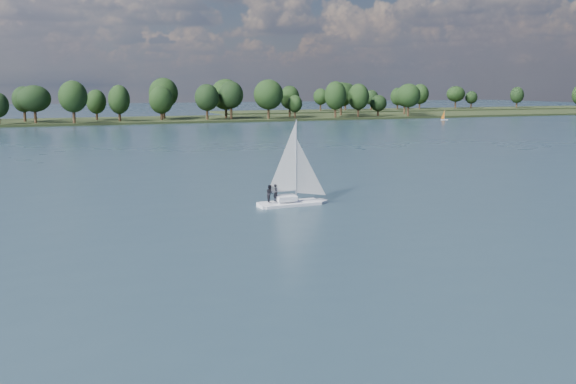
# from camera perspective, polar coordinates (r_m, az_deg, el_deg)

# --- Properties ---
(ground) EXTENTS (700.00, 700.00, 0.00)m
(ground) POSITION_cam_1_polar(r_m,az_deg,el_deg) (124.85, -9.13, 3.51)
(ground) COLOR #233342
(ground) RESTS_ON ground
(far_shore) EXTENTS (660.00, 40.00, 1.50)m
(far_shore) POSITION_cam_1_polar(r_m,az_deg,el_deg) (235.21, -15.02, 6.06)
(far_shore) COLOR black
(far_shore) RESTS_ON ground
(far_shore_back) EXTENTS (220.00, 30.00, 1.40)m
(far_shore_back) POSITION_cam_1_polar(r_m,az_deg,el_deg) (337.70, 12.21, 7.11)
(far_shore_back) COLOR black
(far_shore_back) RESTS_ON ground
(sailboat) EXTENTS (7.38, 2.39, 9.59)m
(sailboat) POSITION_cam_1_polar(r_m,az_deg,el_deg) (68.04, 0.16, 0.99)
(sailboat) COLOR white
(sailboat) RESTS_ON ground
(dinghy_orange) EXTENTS (2.67, 1.65, 3.99)m
(dinghy_orange) POSITION_cam_1_polar(r_m,az_deg,el_deg) (245.18, 13.74, 6.46)
(dinghy_orange) COLOR white
(dinghy_orange) RESTS_ON ground
(treeline) EXTENTS (562.06, 74.20, 17.10)m
(treeline) POSITION_cam_1_polar(r_m,az_deg,el_deg) (230.54, -17.82, 7.85)
(treeline) COLOR black
(treeline) RESTS_ON ground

